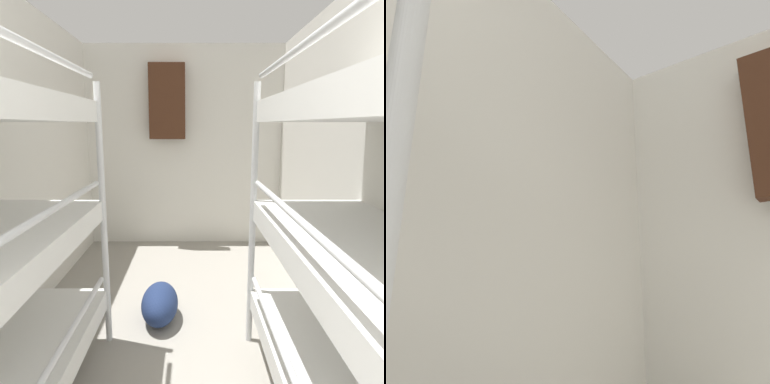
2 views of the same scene
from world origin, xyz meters
The scene contains 0 objects.
Camera 2 is at (-0.06, 2.23, 0.84)m, focal length 35.00 mm.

